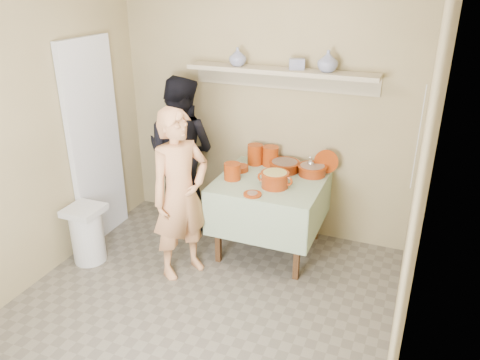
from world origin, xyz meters
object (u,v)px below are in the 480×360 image
at_px(cazuela_rice, 275,178).
at_px(trash_bin, 87,234).
at_px(person_helper, 181,152).
at_px(person_cook, 180,195).
at_px(serving_table, 271,191).

relative_size(cazuela_rice, trash_bin, 0.59).
height_order(person_helper, cazuela_rice, person_helper).
bearing_deg(trash_bin, person_cook, 11.03).
distance_m(person_cook, person_helper, 0.99).
bearing_deg(trash_bin, cazuela_rice, 22.33).
bearing_deg(trash_bin, person_helper, 66.55).
xyz_separation_m(person_helper, serving_table, (1.07, -0.23, -0.16)).
relative_size(person_cook, cazuela_rice, 4.67).
distance_m(cazuela_rice, trash_bin, 1.83).
height_order(person_helper, serving_table, person_helper).
bearing_deg(person_helper, trash_bin, 70.91).
bearing_deg(person_cook, person_helper, 57.99).
relative_size(person_cook, serving_table, 1.58).
relative_size(serving_table, trash_bin, 1.74).
xyz_separation_m(person_cook, cazuela_rice, (0.69, 0.48, 0.08)).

